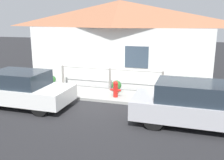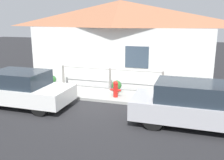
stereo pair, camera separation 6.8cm
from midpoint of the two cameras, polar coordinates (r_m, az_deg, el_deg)
ground_plane at (r=10.30m, az=-3.22°, el=-5.07°), size 60.00×60.00×0.00m
sidewalk at (r=11.03m, az=-1.74°, el=-3.44°), size 24.00×1.67×0.11m
house at (r=12.70m, az=1.49°, el=13.92°), size 9.34×2.23×4.22m
fence at (r=11.50m, az=-0.68°, el=0.48°), size 4.90×0.10×1.01m
car_left at (r=10.29m, az=-20.00°, el=-1.92°), size 3.76×1.72×1.38m
car_right at (r=8.32m, az=18.53°, el=-5.34°), size 4.15×1.70×1.42m
fire_hydrant at (r=10.47m, az=0.64°, el=-1.99°), size 0.46×0.21×0.70m
potted_plant_near_hydrant at (r=11.14m, az=0.85°, el=-1.35°), size 0.44×0.44×0.55m
potted_plant_by_fence at (r=12.38m, az=-13.73°, el=-0.05°), size 0.39×0.39×0.56m
potted_plant_corner at (r=10.77m, az=18.05°, el=-2.28°), size 0.54×0.54×0.65m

